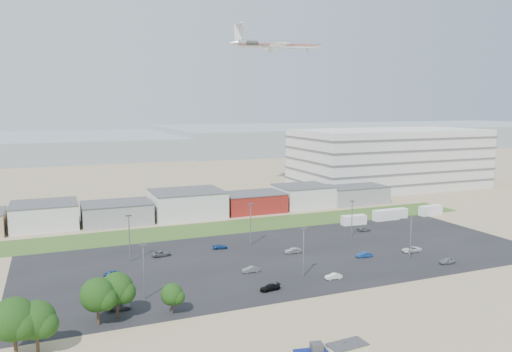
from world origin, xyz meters
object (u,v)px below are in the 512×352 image
parked_car_7 (293,251)px  parked_car_2 (447,261)px  parked_car_6 (220,247)px  parked_car_1 (364,255)px  parked_car_8 (364,229)px  parked_car_10 (119,306)px  airliner (277,44)px  parked_car_9 (161,254)px  parked_car_0 (411,249)px  box_trailer_a (354,220)px  parked_car_3 (270,287)px  parked_car_13 (333,276)px  parked_car_4 (251,269)px  tree_far_left (14,324)px  parked_car_5 (111,273)px

parked_car_7 → parked_car_2: bearing=58.2°
parked_car_6 → parked_car_7: size_ratio=0.95×
parked_car_1 → parked_car_8: 24.95m
parked_car_1 → parked_car_10: parked_car_1 is taller
airliner → parked_car_8: airliner is taller
parked_car_1 → parked_car_8: size_ratio=0.99×
parked_car_9 → parked_car_10: (-13.15, -28.22, 0.01)m
parked_car_0 → parked_car_8: bearing=-178.7°
box_trailer_a → parked_car_1: bearing=-115.1°
parked_car_8 → parked_car_0: bearing=174.1°
parked_car_2 → parked_car_8: bearing=-176.7°
box_trailer_a → parked_car_3: bearing=-134.4°
parked_car_13 → parked_car_8: bearing=143.8°
parked_car_6 → parked_car_10: size_ratio=0.87×
parked_car_9 → parked_car_10: size_ratio=1.03×
parked_car_4 → parked_car_9: bearing=-140.4°
parked_car_10 → parked_car_13: bearing=-91.0°
tree_far_left → parked_car_9: tree_far_left is taller
parked_car_4 → parked_car_10: parked_car_4 is taller
parked_car_2 → parked_car_13: (-28.59, 1.03, -0.06)m
parked_car_0 → parked_car_9: 59.66m
parked_car_6 → parked_car_13: 32.79m
parked_car_1 → parked_car_8: parked_car_8 is taller
parked_car_4 → parked_car_5: parked_car_4 is taller
parked_car_5 → parked_car_7: 41.85m
parked_car_1 → parked_car_4: (-28.23, 0.18, 0.00)m
parked_car_3 → airliner: bearing=146.9°
box_trailer_a → parked_car_4: 52.42m
tree_far_left → parked_car_4: 48.73m
parked_car_10 → parked_car_0: bearing=-83.0°
parked_car_0 → parked_car_7: 28.61m
tree_far_left → parked_car_7: size_ratio=2.50×
parked_car_8 → parked_car_10: (-70.70, -29.98, -0.03)m
box_trailer_a → parked_car_6: size_ratio=2.00×
parked_car_5 → parked_car_8: (69.89, 11.32, 0.11)m
parked_car_4 → parked_car_10: 29.90m
box_trailer_a → parked_car_6: bearing=-164.3°
parked_car_13 → box_trailer_a: bearing=148.5°
parked_car_6 → parked_car_1: bearing=-116.6°
parked_car_4 → parked_car_13: 17.31m
parked_car_3 → parked_car_9: bearing=-161.6°
parked_car_1 → parked_car_3: (-28.81, -10.97, -0.04)m
airliner → parked_car_9: (-64.22, -74.80, -59.08)m
airliner → parked_car_10: size_ratio=9.16×
tree_far_left → parked_car_2: bearing=6.5°
tree_far_left → parked_car_10: 19.68m
parked_car_8 → box_trailer_a: bearing=-15.5°
parked_car_4 → parked_car_10: (-28.31, -9.63, -0.00)m
parked_car_5 → parked_car_8: size_ratio=0.84×
parked_car_0 → parked_car_3: size_ratio=1.16×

